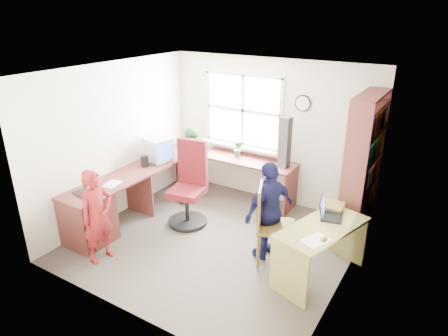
% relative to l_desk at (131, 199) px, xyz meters
% --- Properties ---
extents(room, '(3.64, 3.44, 2.44)m').
position_rel_l_desk_xyz_m(room, '(1.32, 0.38, 0.76)').
color(room, '#403932').
rests_on(room, ground).
extents(l_desk, '(2.38, 2.95, 0.75)m').
position_rel_l_desk_xyz_m(l_desk, '(0.00, 0.00, 0.00)').
color(l_desk, brown).
rests_on(l_desk, ground).
extents(right_desk, '(0.90, 1.35, 0.71)m').
position_rel_l_desk_xyz_m(right_desk, '(2.83, 0.28, 0.06)').
color(right_desk, '#97914B').
rests_on(right_desk, ground).
extents(bookshelf, '(0.30, 1.02, 2.10)m').
position_rel_l_desk_xyz_m(bookshelf, '(2.96, 1.47, 0.55)').
color(bookshelf, brown).
rests_on(bookshelf, ground).
extents(swivel_chair, '(0.69, 0.69, 1.29)m').
position_rel_l_desk_xyz_m(swivel_chair, '(0.65, 0.59, 0.10)').
color(swivel_chair, black).
rests_on(swivel_chair, ground).
extents(wooden_chair, '(0.60, 0.60, 1.07)m').
position_rel_l_desk_xyz_m(wooden_chair, '(2.15, 0.27, 0.12)').
color(wooden_chair, brown).
rests_on(wooden_chair, ground).
extents(crt_monitor, '(0.47, 0.44, 0.39)m').
position_rel_l_desk_xyz_m(crt_monitor, '(-0.17, 0.88, 0.49)').
color(crt_monitor, silver).
rests_on(crt_monitor, l_desk).
extents(laptop_left, '(0.35, 0.31, 0.21)m').
position_rel_l_desk_xyz_m(laptop_left, '(-0.21, -0.59, 0.34)').
color(laptop_left, black).
rests_on(laptop_left, l_desk).
extents(laptop_right, '(0.35, 0.40, 0.24)m').
position_rel_l_desk_xyz_m(laptop_right, '(2.80, 0.56, 0.31)').
color(laptop_right, black).
rests_on(laptop_right, right_desk).
extents(speaker_a, '(0.12, 0.12, 0.18)m').
position_rel_l_desk_xyz_m(speaker_a, '(-0.19, 0.56, 0.39)').
color(speaker_a, black).
rests_on(speaker_a, l_desk).
extents(speaker_b, '(0.09, 0.09, 0.17)m').
position_rel_l_desk_xyz_m(speaker_b, '(-0.18, 1.08, 0.38)').
color(speaker_b, black).
rests_on(speaker_b, l_desk).
extents(cd_tower, '(0.18, 0.16, 0.81)m').
position_rel_l_desk_xyz_m(cd_tower, '(1.69, 1.73, 0.70)').
color(cd_tower, black).
rests_on(cd_tower, l_desk).
extents(game_box, '(0.29, 0.29, 0.05)m').
position_rel_l_desk_xyz_m(game_box, '(2.78, 0.80, 0.28)').
color(game_box, red).
rests_on(game_box, right_desk).
extents(paper_a, '(0.24, 0.31, 0.00)m').
position_rel_l_desk_xyz_m(paper_a, '(-0.13, -0.21, 0.30)').
color(paper_a, white).
rests_on(paper_a, l_desk).
extents(paper_b, '(0.32, 0.37, 0.00)m').
position_rel_l_desk_xyz_m(paper_b, '(2.87, -0.06, 0.26)').
color(paper_b, white).
rests_on(paper_b, right_desk).
extents(potted_plant, '(0.18, 0.16, 0.28)m').
position_rel_l_desk_xyz_m(potted_plant, '(0.86, 1.72, 0.43)').
color(potted_plant, '#317C35').
rests_on(potted_plant, l_desk).
extents(person_red, '(0.35, 0.49, 1.26)m').
position_rel_l_desk_xyz_m(person_red, '(0.25, -0.84, 0.18)').
color(person_red, maroon).
rests_on(person_red, ground).
extents(person_green, '(0.66, 0.75, 1.29)m').
position_rel_l_desk_xyz_m(person_green, '(0.28, 1.25, 0.19)').
color(person_green, '#2C6E36').
rests_on(person_green, ground).
extents(person_navy, '(0.59, 0.86, 1.35)m').
position_rel_l_desk_xyz_m(person_navy, '(2.10, 0.37, 0.22)').
color(person_navy, '#13153E').
rests_on(person_navy, ground).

